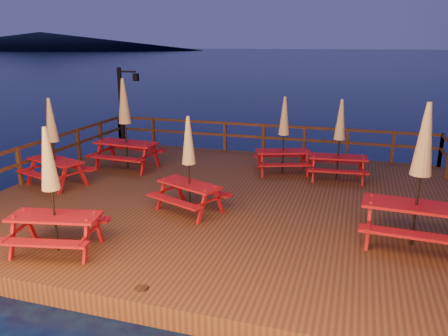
# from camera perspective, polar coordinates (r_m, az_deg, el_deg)

# --- Properties ---
(ground) EXTENTS (500.00, 500.00, 0.00)m
(ground) POSITION_cam_1_polar(r_m,az_deg,el_deg) (11.64, -0.01, -5.69)
(ground) COLOR black
(ground) RESTS_ON ground
(deck) EXTENTS (12.00, 10.00, 0.40)m
(deck) POSITION_cam_1_polar(r_m,az_deg,el_deg) (11.56, -0.01, -4.77)
(deck) COLOR #492417
(deck) RESTS_ON ground
(deck_piles) EXTENTS (11.44, 9.44, 1.40)m
(deck_piles) POSITION_cam_1_polar(r_m,az_deg,el_deg) (11.75, -0.01, -7.04)
(deck_piles) COLOR #3A1B12
(deck_piles) RESTS_ON ground
(railing) EXTENTS (11.80, 9.75, 1.10)m
(railing) POSITION_cam_1_polar(r_m,az_deg,el_deg) (12.90, 2.33, 1.95)
(railing) COLOR #3A1B12
(railing) RESTS_ON deck
(lamp_post) EXTENTS (0.85, 0.18, 3.00)m
(lamp_post) POSITION_cam_1_polar(r_m,az_deg,el_deg) (17.30, -12.87, 8.70)
(lamp_post) COLOR black
(lamp_post) RESTS_ON deck
(headland_left) EXTENTS (180.00, 84.00, 9.00)m
(headland_left) POSITION_cam_1_polar(r_m,az_deg,el_deg) (258.37, -22.81, 15.06)
(headland_left) COLOR black
(headland_left) RESTS_ON ground
(picnic_table_0) EXTENTS (1.79, 1.52, 2.37)m
(picnic_table_0) POSITION_cam_1_polar(r_m,az_deg,el_deg) (13.05, 14.83, 3.70)
(picnic_table_0) COLOR maroon
(picnic_table_0) RESTS_ON deck
(picnic_table_1) EXTENTS (2.10, 1.77, 2.86)m
(picnic_table_1) POSITION_cam_1_polar(r_m,az_deg,el_deg) (14.11, -12.79, 5.79)
(picnic_table_1) COLOR maroon
(picnic_table_1) RESTS_ON deck
(picnic_table_2) EXTENTS (2.08, 1.88, 2.47)m
(picnic_table_2) POSITION_cam_1_polar(r_m,az_deg,el_deg) (13.03, -21.44, 3.32)
(picnic_table_2) COLOR maroon
(picnic_table_2) RESTS_ON deck
(picnic_table_3) EXTENTS (2.00, 1.84, 2.31)m
(picnic_table_3) POSITION_cam_1_polar(r_m,az_deg,el_deg) (10.26, -4.60, 0.65)
(picnic_table_3) COLOR maroon
(picnic_table_3) RESTS_ON deck
(picnic_table_4) EXTENTS (2.11, 1.77, 2.88)m
(picnic_table_4) POSITION_cam_1_polar(r_m,az_deg,el_deg) (9.17, 24.26, -0.73)
(picnic_table_4) COLOR maroon
(picnic_table_4) RESTS_ON deck
(picnic_table_5) EXTENTS (2.02, 1.84, 2.36)m
(picnic_table_5) POSITION_cam_1_polar(r_m,az_deg,el_deg) (13.41, 7.81, 4.40)
(picnic_table_5) COLOR maroon
(picnic_table_5) RESTS_ON deck
(picnic_table_6) EXTENTS (1.97, 1.73, 2.46)m
(picnic_table_6) POSITION_cam_1_polar(r_m,az_deg,el_deg) (8.84, -21.62, -2.52)
(picnic_table_6) COLOR maroon
(picnic_table_6) RESTS_ON deck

